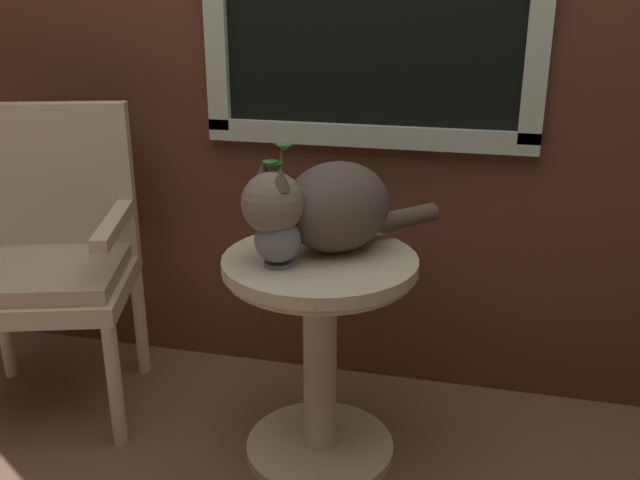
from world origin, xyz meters
The scene contains 5 objects.
ground_plane centered at (0.00, 0.00, 0.00)m, with size 6.00×6.00×0.00m, color brown.
wicker_side_table centered at (0.09, 0.16, 0.42)m, with size 0.54×0.54×0.63m.
wicker_chair centered at (-0.83, 0.25, 0.54)m, with size 0.64×0.61×0.98m.
cat centered at (0.10, 0.20, 0.76)m, with size 0.49×0.51×0.27m.
pewter_vase_with_ivy centered at (0.00, 0.07, 0.72)m, with size 0.12×0.13×0.32m.
Camera 1 is at (0.51, -1.57, 1.32)m, focal length 39.24 mm.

